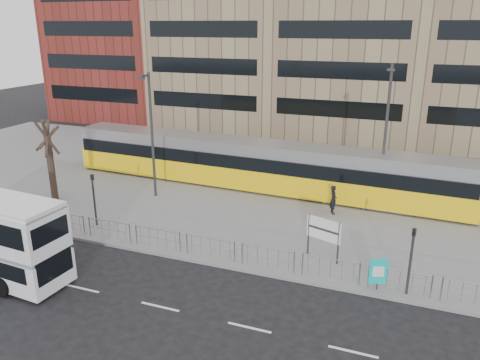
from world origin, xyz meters
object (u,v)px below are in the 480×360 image
(station_sign, at_px, (324,231))
(lamp_post_west, at_px, (151,131))
(traffic_light_west, at_px, (94,193))
(bare_tree, at_px, (44,117))
(pedestrian, at_px, (333,200))
(traffic_light_east, at_px, (411,253))
(tram, at_px, (256,165))
(ad_panel, at_px, (378,272))
(lamp_post_east, at_px, (386,131))

(station_sign, distance_m, lamp_post_west, 13.68)
(traffic_light_west, distance_m, bare_tree, 6.74)
(pedestrian, relative_size, traffic_light_east, 0.58)
(pedestrian, bearing_deg, lamp_post_west, 72.22)
(station_sign, xyz_separation_m, traffic_light_east, (4.08, -1.90, 0.49))
(tram, height_order, ad_panel, tram)
(ad_panel, height_order, traffic_light_east, traffic_light_east)
(tram, xyz_separation_m, lamp_post_west, (-5.85, -4.09, 2.82))
(ad_panel, bearing_deg, pedestrian, 93.15)
(ad_panel, height_order, lamp_post_west, lamp_post_west)
(traffic_light_west, relative_size, bare_tree, 0.41)
(traffic_light_west, bearing_deg, tram, 80.64)
(bare_tree, bearing_deg, ad_panel, -10.17)
(tram, height_order, lamp_post_west, lamp_post_west)
(pedestrian, xyz_separation_m, bare_tree, (-17.69, -4.29, 4.69))
(pedestrian, bearing_deg, station_sign, 161.65)
(tram, bearing_deg, station_sign, -51.07)
(bare_tree, bearing_deg, traffic_light_west, -25.07)
(tram, relative_size, pedestrian, 15.90)
(traffic_light_west, bearing_deg, pedestrian, 53.10)
(ad_panel, relative_size, traffic_light_east, 0.48)
(lamp_post_west, relative_size, lamp_post_east, 0.93)
(station_sign, height_order, ad_panel, station_sign)
(pedestrian, bearing_deg, traffic_light_west, 94.36)
(tram, height_order, traffic_light_west, tram)
(station_sign, bearing_deg, tram, 145.45)
(lamp_post_east, bearing_deg, pedestrian, -134.81)
(ad_panel, distance_m, pedestrian, 8.76)
(ad_panel, xyz_separation_m, lamp_post_west, (-15.27, 6.83, 3.64))
(pedestrian, bearing_deg, tram, 40.92)
(lamp_post_east, bearing_deg, traffic_light_west, -148.49)
(tram, height_order, bare_tree, bare_tree)
(station_sign, relative_size, pedestrian, 1.18)
(pedestrian, height_order, bare_tree, bare_tree)
(tram, height_order, station_sign, tram)
(station_sign, bearing_deg, pedestrian, 114.40)
(station_sign, distance_m, traffic_light_west, 13.14)
(station_sign, distance_m, traffic_light_east, 4.53)
(station_sign, bearing_deg, ad_panel, -16.13)
(lamp_post_east, bearing_deg, lamp_post_west, -165.29)
(pedestrian, relative_size, bare_tree, 0.24)
(station_sign, height_order, bare_tree, bare_tree)
(tram, xyz_separation_m, station_sign, (6.59, -8.92, -0.21))
(tram, distance_m, ad_panel, 14.45)
(lamp_post_west, xyz_separation_m, bare_tree, (-5.83, -3.05, 1.08))
(pedestrian, height_order, lamp_post_west, lamp_post_west)
(tram, bearing_deg, ad_panel, -46.71)
(tram, bearing_deg, pedestrian, -22.86)
(traffic_light_west, height_order, bare_tree, bare_tree)
(pedestrian, xyz_separation_m, lamp_post_east, (2.52, 2.54, 3.94))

